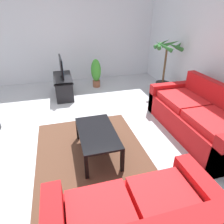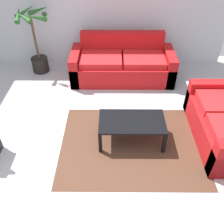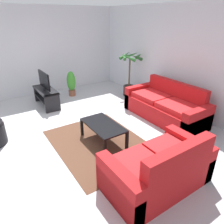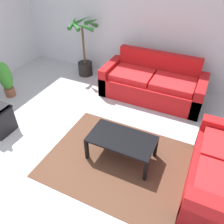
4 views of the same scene
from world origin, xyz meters
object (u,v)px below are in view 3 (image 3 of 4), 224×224
Objects in this scene: tv at (44,80)px; potted_palm at (130,77)px; potted_plant_small at (71,83)px; couch_main at (165,107)px; coffee_table at (103,127)px; tv_stand at (46,95)px; couch_loveseat at (158,170)px.

potted_palm is (0.63, 2.53, -0.15)m from tv.
potted_plant_small is at bearing -122.62° from potted_palm.
potted_palm reaches higher than potted_plant_small.
coffee_table is (0.10, -1.89, 0.05)m from couch_main.
potted_plant_small reaches higher than tv_stand.
tv is at bearing -171.87° from coffee_table.
potted_palm reaches higher than tv.
couch_main is at bearing 131.14° from couch_loveseat.
couch_main reaches higher than coffee_table.
tv is (-0.00, 0.00, 0.44)m from tv_stand.
coffee_table is (2.55, 0.37, 0.03)m from tv_stand.
tv_stand is 1.37× the size of potted_plant_small.
potted_palm is (-1.82, 0.28, 0.31)m from couch_main.
tv is at bearing -67.91° from potted_plant_small.
couch_main is at bearing 42.53° from tv.
couch_main is at bearing 42.57° from tv_stand.
tv reaches higher than couch_main.
tv is 0.57× the size of potted_palm.
couch_loveseat is at bearing -48.86° from couch_main.
tv is 1.07m from potted_plant_small.
tv reaches higher than couch_loveseat.
tv_stand is (-4.05, -0.42, 0.03)m from couch_loveseat.
tv_stand is 0.78× the size of potted_palm.
potted_plant_small reaches higher than coffee_table.
potted_palm is 1.77× the size of potted_plant_small.
couch_main is 1.87m from potted_palm.
tv is at bearing -174.10° from couch_loveseat.
couch_loveseat is 1.98× the size of potted_plant_small.
coffee_table is 1.25× the size of potted_plant_small.
couch_loveseat is at bearing 2.08° from coffee_table.
tv is at bearing -137.47° from couch_main.
potted_palm is (-3.42, 2.11, 0.31)m from couch_loveseat.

